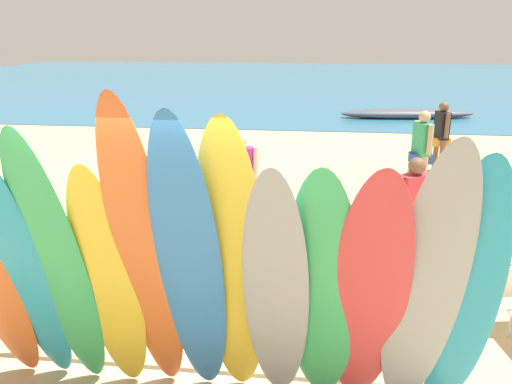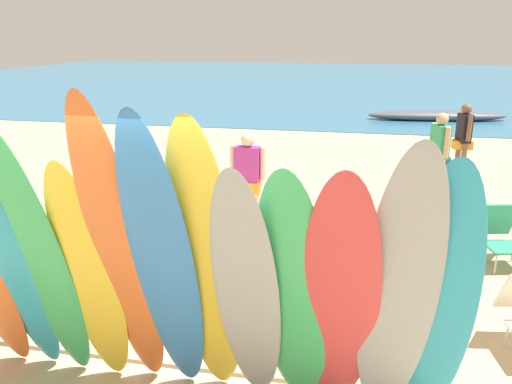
{
  "view_description": "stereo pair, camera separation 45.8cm",
  "coord_description": "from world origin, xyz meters",
  "px_view_note": "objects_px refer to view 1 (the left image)",
  "views": [
    {
      "loc": [
        0.74,
        -3.9,
        2.99
      ],
      "look_at": [
        0.0,
        2.08,
        1.09
      ],
      "focal_mm": 35.11,
      "sensor_mm": 36.0,
      "label": 1
    },
    {
      "loc": [
        1.19,
        -3.83,
        2.99
      ],
      "look_at": [
        0.0,
        2.08,
        1.09
      ],
      "focal_mm": 35.11,
      "sensor_mm": 36.0,
      "label": 2
    }
  ],
  "objects_px": {
    "surfboard_yellow_6": "(233,273)",
    "beachgoer_near_rack": "(127,170)",
    "surfboard_red_9": "(368,302)",
    "surfboard_green_2": "(60,272)",
    "surfboard_orange_4": "(146,263)",
    "beachgoer_photographing": "(441,132)",
    "distant_boat": "(407,114)",
    "surfboard_green_8": "(322,300)",
    "surfboard_blue_5": "(191,273)",
    "beachgoer_strolling": "(422,147)",
    "surfboard_rack": "(228,318)",
    "surfboard_grey_10": "(426,294)",
    "surfboard_yellow_3": "(110,287)",
    "beach_chair_red": "(491,226)",
    "beachgoer_by_water": "(240,174)",
    "beachgoer_midbeach": "(413,210)",
    "surfboard_grey_7": "(276,300)",
    "surfboard_teal_11": "(462,298)",
    "surfboard_teal_1": "(21,270)"
  },
  "relations": [
    {
      "from": "surfboard_yellow_6",
      "to": "beachgoer_near_rack",
      "type": "height_order",
      "value": "surfboard_yellow_6"
    },
    {
      "from": "surfboard_red_9",
      "to": "surfboard_green_2",
      "type": "bearing_deg",
      "value": 179.22
    },
    {
      "from": "surfboard_orange_4",
      "to": "beachgoer_photographing",
      "type": "xyz_separation_m",
      "value": [
        3.98,
        8.11,
        -0.43
      ]
    },
    {
      "from": "surfboard_yellow_6",
      "to": "distant_boat",
      "type": "height_order",
      "value": "surfboard_yellow_6"
    },
    {
      "from": "surfboard_green_8",
      "to": "surfboard_blue_5",
      "type": "bearing_deg",
      "value": -172.58
    },
    {
      "from": "beachgoer_strolling",
      "to": "surfboard_rack",
      "type": "bearing_deg",
      "value": -44.32
    },
    {
      "from": "surfboard_yellow_6",
      "to": "surfboard_red_9",
      "type": "bearing_deg",
      "value": -3.53
    },
    {
      "from": "surfboard_green_8",
      "to": "surfboard_grey_10",
      "type": "distance_m",
      "value": 0.74
    },
    {
      "from": "surfboard_yellow_3",
      "to": "surfboard_yellow_6",
      "type": "height_order",
      "value": "surfboard_yellow_6"
    },
    {
      "from": "surfboard_grey_10",
      "to": "beachgoer_photographing",
      "type": "height_order",
      "value": "surfboard_grey_10"
    },
    {
      "from": "surfboard_yellow_6",
      "to": "distant_boat",
      "type": "relative_size",
      "value": 0.52
    },
    {
      "from": "beachgoer_near_rack",
      "to": "beach_chair_red",
      "type": "distance_m",
      "value": 5.56
    },
    {
      "from": "beachgoer_strolling",
      "to": "beachgoer_by_water",
      "type": "height_order",
      "value": "beachgoer_strolling"
    },
    {
      "from": "beachgoer_near_rack",
      "to": "beachgoer_midbeach",
      "type": "bearing_deg",
      "value": 171.79
    },
    {
      "from": "surfboard_red_9",
      "to": "distant_boat",
      "type": "bearing_deg",
      "value": 79.1
    },
    {
      "from": "surfboard_grey_7",
      "to": "distant_boat",
      "type": "height_order",
      "value": "surfboard_grey_7"
    },
    {
      "from": "surfboard_orange_4",
      "to": "beach_chair_red",
      "type": "height_order",
      "value": "surfboard_orange_4"
    },
    {
      "from": "surfboard_grey_10",
      "to": "beachgoer_midbeach",
      "type": "height_order",
      "value": "surfboard_grey_10"
    },
    {
      "from": "surfboard_blue_5",
      "to": "beachgoer_photographing",
      "type": "distance_m",
      "value": 8.9
    },
    {
      "from": "surfboard_teal_11",
      "to": "beachgoer_strolling",
      "type": "distance_m",
      "value": 6.35
    },
    {
      "from": "surfboard_yellow_6",
      "to": "surfboard_grey_10",
      "type": "height_order",
      "value": "surfboard_yellow_6"
    },
    {
      "from": "surfboard_teal_11",
      "to": "surfboard_rack",
      "type": "bearing_deg",
      "value": 168.49
    },
    {
      "from": "surfboard_grey_7",
      "to": "surfboard_teal_1",
      "type": "bearing_deg",
      "value": -179.94
    },
    {
      "from": "surfboard_teal_1",
      "to": "surfboard_red_9",
      "type": "bearing_deg",
      "value": 2.81
    },
    {
      "from": "surfboard_orange_4",
      "to": "distant_boat",
      "type": "distance_m",
      "value": 16.53
    },
    {
      "from": "beachgoer_midbeach",
      "to": "beachgoer_by_water",
      "type": "xyz_separation_m",
      "value": [
        -2.39,
        1.42,
        -0.02
      ]
    },
    {
      "from": "beachgoer_strolling",
      "to": "surfboard_red_9",
      "type": "bearing_deg",
      "value": -32.91
    },
    {
      "from": "surfboard_yellow_6",
      "to": "surfboard_grey_7",
      "type": "xyz_separation_m",
      "value": [
        0.34,
        -0.1,
        -0.14
      ]
    },
    {
      "from": "surfboard_red_9",
      "to": "surfboard_rack",
      "type": "bearing_deg",
      "value": 151.58
    },
    {
      "from": "surfboard_grey_7",
      "to": "beachgoer_by_water",
      "type": "distance_m",
      "value": 4.33
    },
    {
      "from": "surfboard_yellow_6",
      "to": "surfboard_grey_10",
      "type": "distance_m",
      "value": 1.4
    },
    {
      "from": "surfboard_orange_4",
      "to": "beachgoer_strolling",
      "type": "xyz_separation_m",
      "value": [
        3.24,
        6.37,
        -0.41
      ]
    },
    {
      "from": "surfboard_grey_10",
      "to": "surfboard_green_8",
      "type": "bearing_deg",
      "value": 174.84
    },
    {
      "from": "surfboard_grey_10",
      "to": "surfboard_grey_7",
      "type": "bearing_deg",
      "value": 177.86
    },
    {
      "from": "surfboard_green_8",
      "to": "beachgoer_midbeach",
      "type": "distance_m",
      "value": 2.99
    },
    {
      "from": "surfboard_rack",
      "to": "surfboard_green_8",
      "type": "height_order",
      "value": "surfboard_green_8"
    },
    {
      "from": "surfboard_rack",
      "to": "beach_chair_red",
      "type": "distance_m",
      "value": 4.37
    },
    {
      "from": "surfboard_grey_10",
      "to": "distant_boat",
      "type": "bearing_deg",
      "value": 76.31
    },
    {
      "from": "surfboard_teal_1",
      "to": "beachgoer_midbeach",
      "type": "bearing_deg",
      "value": 41.4
    },
    {
      "from": "beach_chair_red",
      "to": "surfboard_blue_5",
      "type": "bearing_deg",
      "value": -145.64
    },
    {
      "from": "beachgoer_midbeach",
      "to": "beachgoer_by_water",
      "type": "bearing_deg",
      "value": -61.88
    },
    {
      "from": "distant_boat",
      "to": "surfboard_green_8",
      "type": "bearing_deg",
      "value": -101.52
    },
    {
      "from": "surfboard_yellow_6",
      "to": "surfboard_teal_11",
      "type": "relative_size",
      "value": 1.1
    },
    {
      "from": "surfboard_grey_7",
      "to": "surfboard_yellow_3",
      "type": "bearing_deg",
      "value": 176.78
    },
    {
      "from": "surfboard_blue_5",
      "to": "beachgoer_strolling",
      "type": "distance_m",
      "value": 7.02
    },
    {
      "from": "beachgoer_near_rack",
      "to": "beachgoer_midbeach",
      "type": "distance_m",
      "value": 4.51
    },
    {
      "from": "surfboard_yellow_6",
      "to": "beachgoer_photographing",
      "type": "relative_size",
      "value": 1.65
    },
    {
      "from": "surfboard_blue_5",
      "to": "beachgoer_midbeach",
      "type": "bearing_deg",
      "value": 53.8
    },
    {
      "from": "surfboard_teal_11",
      "to": "beachgoer_by_water",
      "type": "bearing_deg",
      "value": 123.18
    },
    {
      "from": "surfboard_grey_7",
      "to": "surfboard_grey_10",
      "type": "distance_m",
      "value": 1.07
    }
  ]
}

